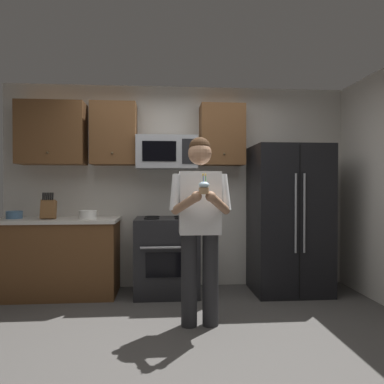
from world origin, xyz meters
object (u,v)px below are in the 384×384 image
bowl_small_colored (14,215)px  bowl_large_white (88,214)px  refrigerator (289,219)px  microwave (167,153)px  knife_block (48,209)px  oven_range (167,256)px  person (200,219)px  cupcake (204,187)px

bowl_small_colored → bowl_large_white: bearing=-5.1°
refrigerator → bowl_small_colored: size_ratio=9.34×
refrigerator → bowl_large_white: bearing=179.5°
microwave → refrigerator: 1.72m
bowl_large_white → refrigerator: bearing=-0.5°
knife_block → bowl_large_white: 0.45m
oven_range → bowl_large_white: size_ratio=4.39×
refrigerator → knife_block: size_ratio=5.63×
person → bowl_small_colored: bearing=152.0°
bowl_small_colored → person: person is taller
microwave → cupcake: 1.60m
knife_block → microwave: bearing=6.1°
bowl_large_white → bowl_small_colored: 0.88m
bowl_large_white → bowl_small_colored: (-0.87, 0.08, -0.00)m
person → bowl_large_white: bearing=139.8°
knife_block → bowl_large_white: knife_block is taller
refrigerator → bowl_small_colored: (-3.31, 0.10, 0.07)m
refrigerator → bowl_small_colored: bearing=178.3°
bowl_small_colored → person: (2.10, -1.12, 0.03)m
oven_range → bowl_small_colored: size_ratio=4.84×
knife_block → cupcake: size_ratio=1.84×
refrigerator → knife_block: (-2.89, 0.01, 0.14)m
oven_range → bowl_small_colored: 1.88m
refrigerator → bowl_large_white: refrigerator is taller
bowl_small_colored → knife_block: bearing=-12.0°
bowl_small_colored → refrigerator: bearing=-1.7°
knife_block → refrigerator: bearing=-0.2°
oven_range → knife_block: knife_block is taller
oven_range → person: 1.22m
microwave → person: size_ratio=0.42×
bowl_large_white → cupcake: bearing=-48.0°
knife_block → person: 1.97m
cupcake → person: bearing=90.0°
refrigerator → person: 1.58m
microwave → knife_block: 1.55m
microwave → bowl_small_colored: microwave is taller
refrigerator → bowl_large_white: size_ratio=8.48×
bowl_large_white → bowl_small_colored: bowl_large_white is taller
microwave → bowl_large_white: microwave is taller
knife_block → bowl_small_colored: bearing=168.0°
cupcake → microwave: bearing=101.1°
knife_block → bowl_small_colored: knife_block is taller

